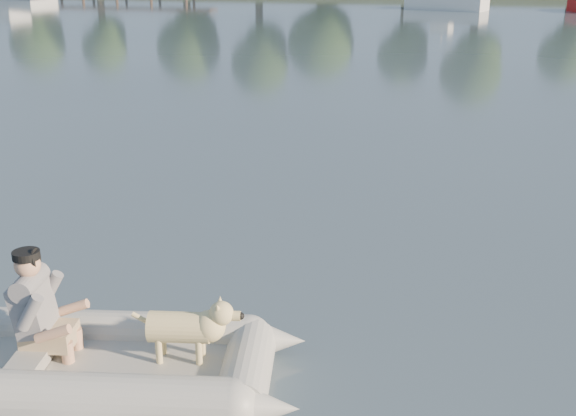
% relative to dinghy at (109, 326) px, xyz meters
% --- Properties ---
extents(water, '(160.00, 160.00, 0.00)m').
position_rel_dinghy_xyz_m(water, '(0.40, 0.35, -0.55)').
color(water, slate).
rests_on(water, ground).
extents(dinghy, '(4.82, 3.72, 1.30)m').
position_rel_dinghy_xyz_m(dinghy, '(0.00, 0.00, 0.00)').
color(dinghy, '#A9A9A3').
rests_on(dinghy, water).
extents(man, '(0.76, 0.68, 1.00)m').
position_rel_dinghy_xyz_m(man, '(-0.65, -0.06, 0.18)').
color(man, slate).
rests_on(man, dinghy).
extents(dog, '(0.91, 0.45, 0.58)m').
position_rel_dinghy_xyz_m(dog, '(0.59, 0.15, -0.07)').
color(dog, '#CCBB75').
rests_on(dog, dinghy).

